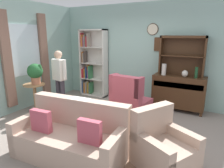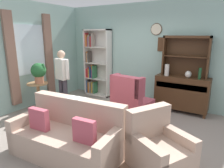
% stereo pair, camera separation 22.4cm
% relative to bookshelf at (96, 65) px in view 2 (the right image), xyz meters
% --- Properties ---
extents(ground_plane, '(5.40, 4.60, 0.02)m').
position_rel_bookshelf_xyz_m(ground_plane, '(1.58, -1.94, -1.00)').
color(ground_plane, gray).
extents(wall_back, '(5.00, 0.09, 2.80)m').
position_rel_bookshelf_xyz_m(wall_back, '(1.59, 0.19, 0.42)').
color(wall_back, '#93B7AD').
rests_on(wall_back, ground_plane).
extents(wall_left, '(0.16, 4.20, 2.80)m').
position_rel_bookshelf_xyz_m(wall_left, '(-0.94, -1.91, 0.41)').
color(wall_left, '#93B7AD').
rests_on(wall_left, ground_plane).
extents(area_rug, '(2.95, 1.81, 0.01)m').
position_rel_bookshelf_xyz_m(area_rug, '(1.78, -2.24, -0.98)').
color(area_rug, '#846651').
rests_on(area_rug, ground_plane).
extents(bookshelf, '(0.90, 0.30, 2.10)m').
position_rel_bookshelf_xyz_m(bookshelf, '(0.00, 0.00, 0.00)').
color(bookshelf, silver).
rests_on(bookshelf, ground_plane).
extents(sideboard, '(1.30, 0.45, 0.92)m').
position_rel_bookshelf_xyz_m(sideboard, '(2.75, -0.08, -0.48)').
color(sideboard, '#422816').
rests_on(sideboard, ground_plane).
extents(sideboard_hutch, '(1.10, 0.26, 1.00)m').
position_rel_bookshelf_xyz_m(sideboard_hutch, '(2.75, 0.03, 0.57)').
color(sideboard_hutch, '#422816').
rests_on(sideboard_hutch, sideboard).
extents(vase_tall, '(0.11, 0.11, 0.29)m').
position_rel_bookshelf_xyz_m(vase_tall, '(2.36, -0.16, 0.08)').
color(vase_tall, beige).
rests_on(vase_tall, sideboard).
extents(vase_round, '(0.15, 0.15, 0.17)m').
position_rel_bookshelf_xyz_m(vase_round, '(2.88, -0.15, 0.02)').
color(vase_round, beige).
rests_on(vase_round, sideboard).
extents(bottle_wine, '(0.07, 0.07, 0.27)m').
position_rel_bookshelf_xyz_m(bottle_wine, '(3.14, -0.17, 0.07)').
color(bottle_wine, '#194223').
rests_on(bottle_wine, sideboard).
extents(couch_floral, '(1.86, 0.98, 0.90)m').
position_rel_bookshelf_xyz_m(couch_floral, '(1.60, -2.99, -0.68)').
color(couch_floral, tan).
rests_on(couch_floral, ground_plane).
extents(armchair_floral, '(1.05, 1.03, 0.88)m').
position_rel_bookshelf_xyz_m(armchair_floral, '(2.99, -2.55, -0.70)').
color(armchair_floral, tan).
rests_on(armchair_floral, ground_plane).
extents(wingback_chair, '(0.88, 0.90, 1.05)m').
position_rel_bookshelf_xyz_m(wingback_chair, '(1.82, -1.11, -0.60)').
color(wingback_chair, '#B74C5B').
rests_on(wingback_chair, ground_plane).
extents(plant_stand, '(0.52, 0.52, 0.75)m').
position_rel_bookshelf_xyz_m(plant_stand, '(-0.41, -1.95, -0.53)').
color(plant_stand, '#997047').
rests_on(plant_stand, ground_plane).
extents(potted_plant_large, '(0.37, 0.37, 0.51)m').
position_rel_bookshelf_xyz_m(potted_plant_large, '(-0.35, -1.93, 0.06)').
color(potted_plant_large, '#AD6B4C').
rests_on(potted_plant_large, plant_stand).
extents(person_reading, '(0.53, 0.26, 1.56)m').
position_rel_bookshelf_xyz_m(person_reading, '(0.06, -1.54, -0.08)').
color(person_reading, '#38333D').
rests_on(person_reading, ground_plane).
extents(coffee_table, '(0.80, 0.50, 0.42)m').
position_rel_bookshelf_xyz_m(coffee_table, '(1.86, -2.14, -0.63)').
color(coffee_table, '#422816').
rests_on(coffee_table, ground_plane).
extents(book_stack, '(0.19, 0.15, 0.05)m').
position_rel_bookshelf_xyz_m(book_stack, '(1.84, -2.19, -0.54)').
color(book_stack, '#CC7233').
rests_on(book_stack, coffee_table).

